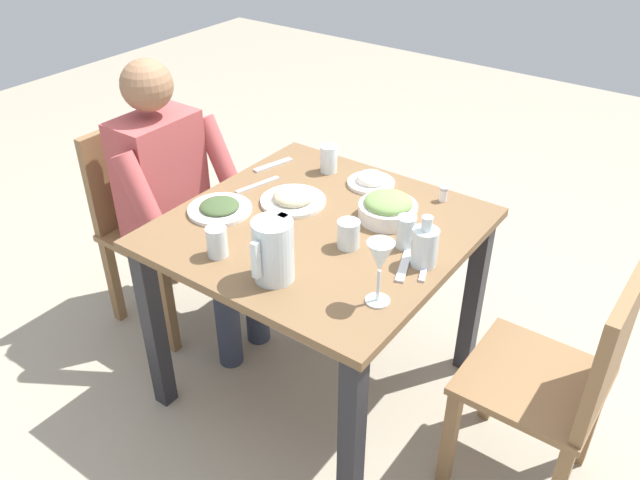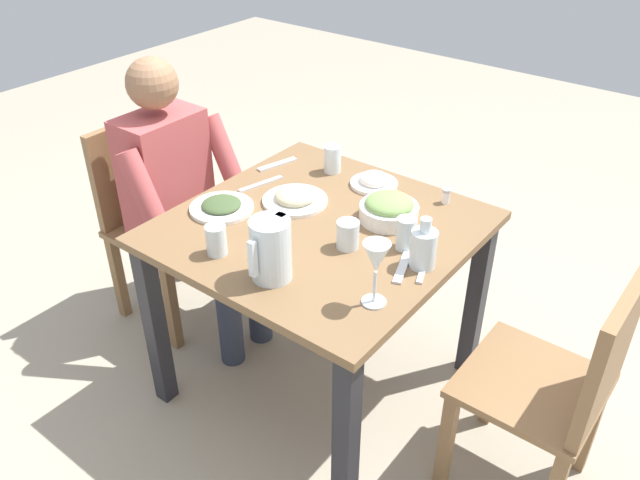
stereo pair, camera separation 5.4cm
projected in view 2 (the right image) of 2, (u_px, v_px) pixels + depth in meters
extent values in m
plane|color=#9E937F|center=(320.00, 381.00, 2.53)|extent=(8.00, 8.00, 0.00)
cube|color=brown|center=(320.00, 228.00, 2.14)|extent=(0.94, 0.94, 0.03)
cube|color=#232328|center=(303.00, 228.00, 2.83)|extent=(0.06, 0.06, 0.69)
cube|color=#232328|center=(155.00, 326.00, 2.28)|extent=(0.06, 0.06, 0.69)
cube|color=#232328|center=(476.00, 299.00, 2.40)|extent=(0.06, 0.06, 0.69)
cube|color=#232328|center=(346.00, 442.00, 1.85)|extent=(0.06, 0.06, 0.69)
cube|color=olive|center=(178.00, 242.00, 2.99)|extent=(0.04, 0.04, 0.41)
cube|color=olive|center=(118.00, 276.00, 2.76)|extent=(0.04, 0.04, 0.41)
cube|color=olive|center=(231.00, 268.00, 2.81)|extent=(0.04, 0.04, 0.41)
cube|color=olive|center=(172.00, 307.00, 2.59)|extent=(0.04, 0.04, 0.41)
cube|color=olive|center=(169.00, 230.00, 2.67)|extent=(0.40, 0.40, 0.03)
cube|color=olive|center=(133.00, 170.00, 2.64)|extent=(0.38, 0.04, 0.42)
cube|color=olive|center=(591.00, 425.00, 2.08)|extent=(0.04, 0.04, 0.41)
cube|color=olive|center=(446.00, 441.00, 2.03)|extent=(0.04, 0.04, 0.41)
cube|color=olive|center=(493.00, 379.00, 2.26)|extent=(0.04, 0.04, 0.41)
cube|color=olive|center=(532.00, 385.00, 1.94)|extent=(0.40, 0.40, 0.03)
cube|color=olive|center=(611.00, 355.00, 1.72)|extent=(0.38, 0.04, 0.42)
cube|color=#B24C4C|center=(166.00, 175.00, 2.51)|extent=(0.32, 0.20, 0.50)
sphere|color=#936B4C|center=(152.00, 83.00, 2.31)|extent=(0.19, 0.19, 0.19)
cylinder|color=#2D3342|center=(222.00, 242.00, 2.62)|extent=(0.11, 0.38, 0.11)
cylinder|color=#2D3342|center=(259.00, 296.00, 2.63)|extent=(0.10, 0.10, 0.43)
cylinder|color=#B24C4C|center=(227.00, 161.00, 2.56)|extent=(0.08, 0.23, 0.37)
cylinder|color=#2D3342|center=(191.00, 261.00, 2.51)|extent=(0.11, 0.38, 0.11)
cylinder|color=#2D3342|center=(229.00, 317.00, 2.52)|extent=(0.10, 0.10, 0.43)
cylinder|color=#B24C4C|center=(148.00, 201.00, 2.29)|extent=(0.08, 0.23, 0.37)
cylinder|color=silver|center=(271.00, 250.00, 1.84)|extent=(0.12, 0.12, 0.19)
cube|color=silver|center=(253.00, 259.00, 1.78)|extent=(0.02, 0.02, 0.11)
cube|color=silver|center=(282.00, 217.00, 1.83)|extent=(0.04, 0.03, 0.02)
cylinder|color=white|center=(389.00, 213.00, 2.14)|extent=(0.20, 0.20, 0.05)
ellipsoid|color=#759951|center=(389.00, 203.00, 2.13)|extent=(0.16, 0.16, 0.06)
cylinder|color=white|center=(295.00, 201.00, 2.25)|extent=(0.23, 0.23, 0.01)
ellipsoid|color=#B7AD89|center=(295.00, 196.00, 2.24)|extent=(0.14, 0.14, 0.05)
cylinder|color=white|center=(222.00, 208.00, 2.21)|extent=(0.22, 0.22, 0.01)
ellipsoid|color=#3D512D|center=(221.00, 204.00, 2.20)|extent=(0.14, 0.14, 0.03)
cylinder|color=white|center=(374.00, 184.00, 2.36)|extent=(0.17, 0.17, 0.01)
ellipsoid|color=white|center=(374.00, 179.00, 2.35)|extent=(0.11, 0.11, 0.05)
cylinder|color=silver|center=(348.00, 235.00, 2.00)|extent=(0.07, 0.07, 0.09)
cylinder|color=silver|center=(406.00, 233.00, 1.99)|extent=(0.06, 0.06, 0.11)
cylinder|color=silver|center=(332.00, 159.00, 2.43)|extent=(0.06, 0.06, 0.10)
cylinder|color=silver|center=(216.00, 240.00, 1.97)|extent=(0.06, 0.06, 0.10)
cylinder|color=silver|center=(374.00, 302.00, 1.79)|extent=(0.07, 0.07, 0.01)
cylinder|color=silver|center=(375.00, 286.00, 1.76)|extent=(0.01, 0.01, 0.10)
cone|color=silver|center=(376.00, 258.00, 1.71)|extent=(0.08, 0.08, 0.09)
cylinder|color=silver|center=(423.00, 250.00, 1.90)|extent=(0.08, 0.08, 0.12)
cylinder|color=gold|center=(422.00, 256.00, 1.91)|extent=(0.07, 0.07, 0.07)
cylinder|color=silver|center=(425.00, 226.00, 1.86)|extent=(0.03, 0.03, 0.04)
cylinder|color=white|center=(446.00, 197.00, 2.24)|extent=(0.03, 0.03, 0.04)
cylinder|color=#B2B2B7|center=(447.00, 190.00, 2.23)|extent=(0.03, 0.03, 0.01)
cube|color=silver|center=(403.00, 267.00, 1.92)|extent=(0.17, 0.08, 0.01)
cube|color=silver|center=(424.00, 266.00, 1.93)|extent=(0.18, 0.08, 0.01)
cube|color=silver|center=(277.00, 164.00, 2.50)|extent=(0.17, 0.07, 0.01)
cube|color=silver|center=(261.00, 184.00, 2.36)|extent=(0.18, 0.06, 0.01)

